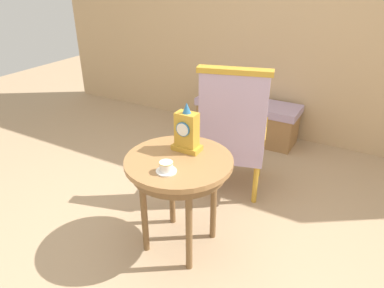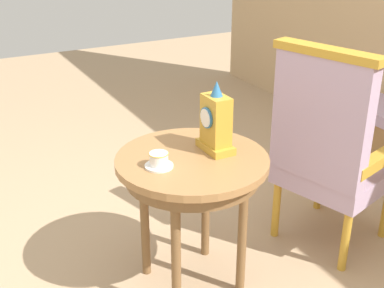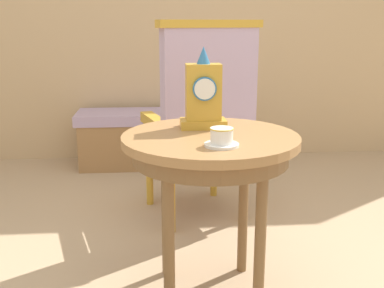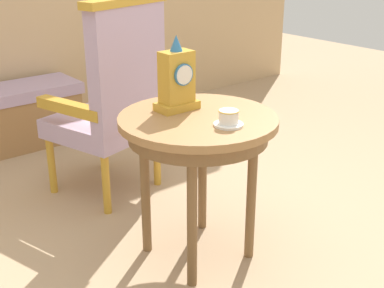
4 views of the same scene
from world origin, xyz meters
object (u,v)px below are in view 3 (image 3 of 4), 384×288
object	(u,v)px
window_bench	(151,138)
armchair	(201,120)
teacup_left	(222,138)
side_table	(210,155)
mantel_clock	(203,96)

from	to	relation	value
window_bench	armchair	bearing A→B (deg)	-75.11
teacup_left	side_table	bearing A→B (deg)	96.25
window_bench	mantel_clock	bearing A→B (deg)	-82.38
teacup_left	armchair	distance (m)	0.97
side_table	window_bench	world-z (taller)	side_table
teacup_left	mantel_clock	bearing A→B (deg)	96.50
side_table	teacup_left	bearing A→B (deg)	-83.75
mantel_clock	armchair	bearing A→B (deg)	84.97
teacup_left	window_bench	xyz separation A→B (m)	(-0.27, 2.07, -0.51)
window_bench	teacup_left	bearing A→B (deg)	-82.54
mantel_clock	armchair	size ratio (longest dim) A/B	0.29
side_table	window_bench	bearing A→B (deg)	97.57
side_table	teacup_left	distance (m)	0.21
teacup_left	mantel_clock	world-z (taller)	mantel_clock
armchair	window_bench	size ratio (longest dim) A/B	0.99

